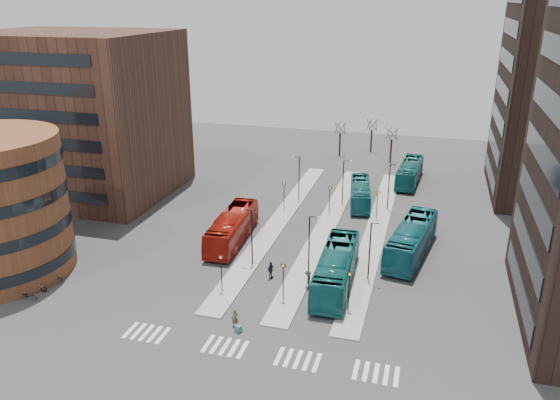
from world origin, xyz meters
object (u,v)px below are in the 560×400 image
(bicycle_mid, at_px, (39,288))
(teal_bus_c, at_px, (412,239))
(teal_bus_a, at_px, (336,268))
(bicycle_near, at_px, (29,296))
(commuter_a, at_px, (214,253))
(traveller, at_px, (235,318))
(teal_bus_b, at_px, (360,193))
(commuter_c, at_px, (308,279))
(suitcase, at_px, (238,329))
(commuter_b, at_px, (271,270))
(teal_bus_d, at_px, (410,172))
(red_bus, at_px, (232,227))
(bicycle_far, at_px, (53,278))

(bicycle_mid, bearing_deg, teal_bus_c, -73.92)
(teal_bus_a, bearing_deg, bicycle_near, -160.60)
(commuter_a, bearing_deg, traveller, 118.49)
(bicycle_mid, bearing_deg, teal_bus_b, -51.08)
(teal_bus_a, height_order, teal_bus_c, teal_bus_c)
(commuter_c, xyz_separation_m, bicycle_near, (-24.21, -9.27, -0.46))
(teal_bus_c, bearing_deg, commuter_c, -122.73)
(bicycle_near, bearing_deg, commuter_a, -51.31)
(suitcase, bearing_deg, commuter_b, 114.31)
(teal_bus_a, relative_size, teal_bus_d, 1.11)
(teal_bus_b, height_order, traveller, teal_bus_b)
(teal_bus_d, height_order, commuter_c, teal_bus_d)
(red_bus, height_order, bicycle_mid, red_bus)
(teal_bus_a, bearing_deg, commuter_a, 170.16)
(suitcase, xyz_separation_m, teal_bus_b, (5.49, 32.83, 1.18))
(traveller, bearing_deg, bicycle_near, 177.69)
(bicycle_near, distance_m, bicycle_far, 3.46)
(red_bus, relative_size, traveller, 7.48)
(suitcase, distance_m, bicycle_far, 20.57)
(teal_bus_a, distance_m, commuter_c, 2.91)
(commuter_a, distance_m, bicycle_far, 15.98)
(teal_bus_b, bearing_deg, teal_bus_d, 52.96)
(teal_bus_d, height_order, bicycle_far, teal_bus_d)
(bicycle_near, bearing_deg, teal_bus_b, -41.93)
(bicycle_near, bearing_deg, commuter_b, -67.60)
(commuter_b, distance_m, commuter_c, 4.05)
(red_bus, height_order, traveller, red_bus)
(red_bus, relative_size, teal_bus_c, 0.95)
(commuter_b, bearing_deg, red_bus, 62.42)
(commuter_a, xyz_separation_m, commuter_b, (6.94, -2.22, 0.10))
(bicycle_near, bearing_deg, commuter_c, -73.13)
(commuter_a, bearing_deg, bicycle_far, 31.95)
(suitcase, distance_m, bicycle_near, 20.34)
(traveller, relative_size, bicycle_mid, 1.10)
(suitcase, height_order, commuter_c, commuter_c)
(commuter_b, xyz_separation_m, commuter_c, (3.97, -0.82, -0.01))
(suitcase, xyz_separation_m, bicycle_near, (-20.34, -0.41, 0.10))
(teal_bus_d, bearing_deg, commuter_b, -104.25)
(teal_bus_a, distance_m, teal_bus_c, 10.94)
(commuter_b, bearing_deg, suitcase, -160.36)
(teal_bus_c, distance_m, teal_bus_d, 24.97)
(teal_bus_a, height_order, bicycle_mid, teal_bus_a)
(suitcase, height_order, bicycle_mid, bicycle_mid)
(teal_bus_a, distance_m, commuter_a, 13.56)
(teal_bus_a, height_order, commuter_a, teal_bus_a)
(teal_bus_b, distance_m, bicycle_far, 39.43)
(suitcase, relative_size, teal_bus_c, 0.05)
(red_bus, bearing_deg, teal_bus_d, 52.89)
(red_bus, bearing_deg, suitcase, -71.11)
(red_bus, distance_m, commuter_a, 4.98)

